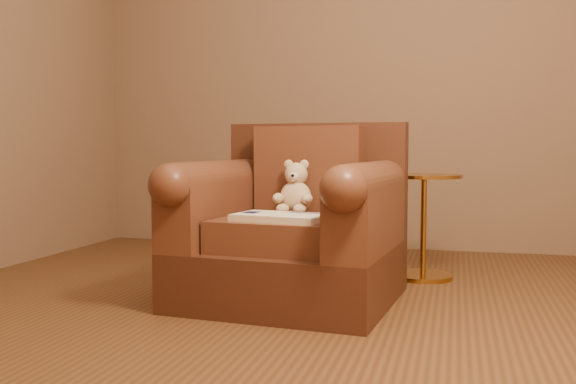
# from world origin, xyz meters

# --- Properties ---
(floor) EXTENTS (4.00, 4.00, 0.00)m
(floor) POSITION_xyz_m (0.00, 0.00, 0.00)
(floor) COLOR brown
(floor) RESTS_ON ground
(armchair) EXTENTS (1.06, 1.02, 0.88)m
(armchair) POSITION_xyz_m (-0.04, 0.27, 0.34)
(armchair) COLOR #442416
(armchair) RESTS_ON floor
(teddy_bear) EXTENTS (0.20, 0.22, 0.28)m
(teddy_bear) POSITION_xyz_m (-0.06, 0.35, 0.52)
(teddy_bear) COLOR beige
(teddy_bear) RESTS_ON armchair
(guidebook) EXTENTS (0.44, 0.31, 0.03)m
(guidebook) POSITION_xyz_m (-0.04, 0.00, 0.44)
(guidebook) COLOR beige
(guidebook) RESTS_ON armchair
(side_table) EXTENTS (0.43, 0.43, 0.60)m
(side_table) POSITION_xyz_m (0.55, 0.95, 0.32)
(side_table) COLOR #B98232
(side_table) RESTS_ON floor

